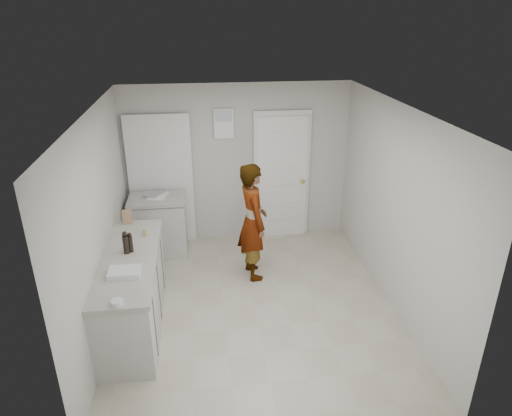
{
  "coord_description": "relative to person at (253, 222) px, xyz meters",
  "views": [
    {
      "loc": [
        -0.6,
        -4.82,
        3.49
      ],
      "look_at": [
        0.08,
        0.4,
        1.18
      ],
      "focal_mm": 32.0,
      "sensor_mm": 36.0,
      "label": 1
    }
  ],
  "objects": [
    {
      "name": "side_counter",
      "position": [
        -1.33,
        0.81,
        -0.4
      ],
      "size": [
        0.84,
        0.61,
        0.93
      ],
      "color": "silver",
      "rests_on": "ground"
    },
    {
      "name": "person",
      "position": [
        0.0,
        0.0,
        0.0
      ],
      "size": [
        0.5,
        0.67,
        1.66
      ],
      "primitive_type": "imported",
      "rotation": [
        0.0,
        0.0,
        1.75
      ],
      "color": "silver",
      "rests_on": "ground"
    },
    {
      "name": "room_shell",
      "position": [
        -0.26,
        1.21,
        0.19
      ],
      "size": [
        4.0,
        4.0,
        4.0
      ],
      "color": "beige",
      "rests_on": "ground"
    },
    {
      "name": "baking_dish",
      "position": [
        -1.52,
        -1.31,
        0.12
      ],
      "size": [
        0.33,
        0.24,
        0.06
      ],
      "rotation": [
        0.0,
        0.0,
        -0.03
      ],
      "color": "silver",
      "rests_on": "main_counter"
    },
    {
      "name": "papers",
      "position": [
        -1.32,
        0.87,
        0.1
      ],
      "size": [
        0.32,
        0.37,
        0.01
      ],
      "primitive_type": "cube",
      "rotation": [
        0.0,
        0.0,
        -0.21
      ],
      "color": "white",
      "rests_on": "side_counter"
    },
    {
      "name": "egg_bowl",
      "position": [
        -1.52,
        -1.84,
        0.12
      ],
      "size": [
        0.12,
        0.12,
        0.05
      ],
      "color": "silver",
      "rests_on": "main_counter"
    },
    {
      "name": "oil_cruet_a",
      "position": [
        -1.56,
        -0.84,
        0.23
      ],
      "size": [
        0.07,
        0.07,
        0.28
      ],
      "color": "black",
      "rests_on": "main_counter"
    },
    {
      "name": "main_counter",
      "position": [
        -1.53,
        -0.94,
        -0.4
      ],
      "size": [
        0.64,
        1.96,
        0.93
      ],
      "color": "silver",
      "rests_on": "ground"
    },
    {
      "name": "cake_mix_box",
      "position": [
        -1.64,
        -0.04,
        0.19
      ],
      "size": [
        0.12,
        0.06,
        0.19
      ],
      "primitive_type": "cube",
      "rotation": [
        0.0,
        0.0,
        -0.04
      ],
      "color": "#8B6345",
      "rests_on": "main_counter"
    },
    {
      "name": "spice_jar",
      "position": [
        -1.38,
        -0.42,
        0.14
      ],
      "size": [
        0.05,
        0.05,
        0.08
      ],
      "primitive_type": "cylinder",
      "color": "tan",
      "rests_on": "main_counter"
    },
    {
      "name": "oil_cruet_b",
      "position": [
        -1.51,
        -0.82,
        0.21
      ],
      "size": [
        0.05,
        0.05,
        0.24
      ],
      "color": "black",
      "rests_on": "main_counter"
    },
    {
      "name": "ground",
      "position": [
        -0.08,
        -0.74,
        -0.83
      ],
      "size": [
        4.0,
        4.0,
        0.0
      ],
      "primitive_type": "plane",
      "color": "#B0A794",
      "rests_on": "ground"
    }
  ]
}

